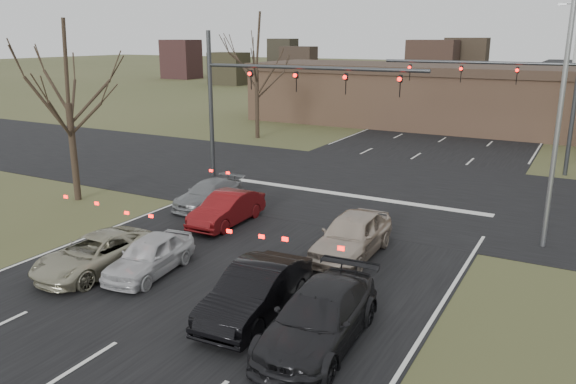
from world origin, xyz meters
name	(u,v)px	position (x,y,z in m)	size (l,w,h in m)	color
ground	(187,299)	(0.00, 0.00, 0.00)	(360.00, 360.00, 0.00)	#444926
road_main	(502,103)	(0.00, 60.00, 0.01)	(14.00, 300.00, 0.02)	black
road_cross	(367,187)	(0.00, 15.00, 0.01)	(200.00, 14.00, 0.02)	black
building	(489,98)	(2.00, 38.00, 2.67)	(42.40, 10.40, 5.30)	#91684E
mast_arm_near	(261,89)	(-5.23, 13.00, 5.07)	(12.12, 0.24, 8.00)	#383A3D
mast_arm_far	(522,85)	(6.18, 23.00, 5.02)	(11.12, 0.24, 8.00)	#383A3D
streetlight_right_near	(556,98)	(8.82, 10.00, 5.59)	(2.34, 0.25, 10.00)	gray
tree_left_near	(64,62)	(-11.50, 6.00, 6.57)	(5.10, 5.10, 8.50)	black
tree_left_far	(256,41)	(-13.00, 25.00, 7.34)	(5.70, 5.70, 9.50)	black
car_silver_suv	(97,254)	(-4.00, 0.24, 0.62)	(2.07, 4.50, 1.25)	#A29D83
car_white_sedan	(150,255)	(-2.29, 0.95, 0.65)	(1.53, 3.79, 1.29)	silver
car_black_hatch	(256,291)	(2.37, 0.16, 0.75)	(1.58, 4.54, 1.49)	black
car_charcoal_sedan	(319,317)	(4.58, -0.33, 0.73)	(2.04, 5.03, 1.46)	black
car_grey_ahead	(209,194)	(-5.22, 8.16, 0.60)	(1.67, 4.11, 1.19)	slate
car_red_ahead	(227,209)	(-3.00, 6.45, 0.67)	(1.42, 4.09, 1.35)	maroon
car_silver_ahead	(352,235)	(3.00, 5.66, 0.79)	(1.87, 4.64, 1.58)	#BCAB98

